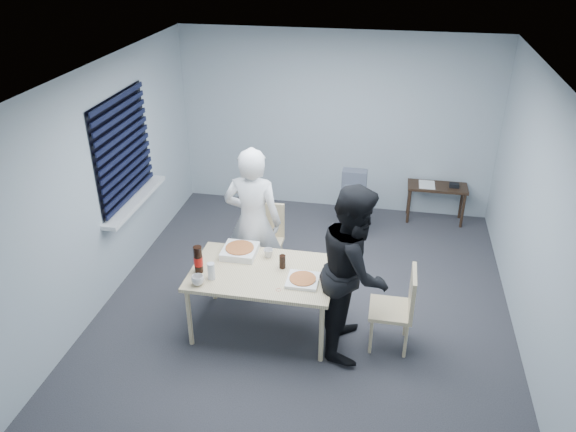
% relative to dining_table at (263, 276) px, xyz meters
% --- Properties ---
extents(room, '(5.00, 5.00, 5.00)m').
position_rel_dining_table_xyz_m(room, '(-1.82, 0.94, 0.79)').
color(room, '#2B2A2F').
rests_on(room, ground).
extents(dining_table, '(1.46, 0.92, 0.71)m').
position_rel_dining_table_xyz_m(dining_table, '(0.00, 0.00, 0.00)').
color(dining_table, beige).
rests_on(dining_table, ground).
extents(chair_far, '(0.42, 0.42, 0.89)m').
position_rel_dining_table_xyz_m(chair_far, '(-0.21, 1.07, -0.14)').
color(chair_far, beige).
rests_on(chair_far, ground).
extents(chair_right, '(0.42, 0.42, 0.89)m').
position_rel_dining_table_xyz_m(chair_right, '(1.40, -0.03, -0.14)').
color(chair_right, beige).
rests_on(chair_right, ground).
extents(person_white, '(0.65, 0.42, 1.77)m').
position_rel_dining_table_xyz_m(person_white, '(-0.26, 0.68, 0.24)').
color(person_white, white).
rests_on(person_white, ground).
extents(person_black, '(0.47, 0.86, 1.77)m').
position_rel_dining_table_xyz_m(person_black, '(0.93, -0.07, 0.24)').
color(person_black, black).
rests_on(person_black, ground).
extents(side_table, '(0.83, 0.37, 0.55)m').
position_rel_dining_table_xyz_m(side_table, '(1.88, 2.82, -0.18)').
color(side_table, '#372418').
rests_on(side_table, ground).
extents(stool, '(0.36, 0.36, 0.50)m').
position_rel_dining_table_xyz_m(stool, '(0.74, 2.18, -0.26)').
color(stool, black).
rests_on(stool, ground).
extents(backpack, '(0.33, 0.24, 0.46)m').
position_rel_dining_table_xyz_m(backpack, '(0.74, 2.17, 0.08)').
color(backpack, '#565C63').
rests_on(backpack, stool).
extents(pizza_box_a, '(0.36, 0.36, 0.09)m').
position_rel_dining_table_xyz_m(pizza_box_a, '(-0.31, 0.27, 0.10)').
color(pizza_box_a, white).
rests_on(pizza_box_a, dining_table).
extents(pizza_box_b, '(0.31, 0.31, 0.04)m').
position_rel_dining_table_xyz_m(pizza_box_b, '(0.43, -0.11, 0.08)').
color(pizza_box_b, white).
rests_on(pizza_box_b, dining_table).
extents(mug_a, '(0.17, 0.17, 0.10)m').
position_rel_dining_table_xyz_m(mug_a, '(-0.57, -0.34, 0.11)').
color(mug_a, silver).
rests_on(mug_a, dining_table).
extents(mug_b, '(0.10, 0.10, 0.09)m').
position_rel_dining_table_xyz_m(mug_b, '(-0.00, 0.28, 0.11)').
color(mug_b, silver).
rests_on(mug_b, dining_table).
extents(cola_glass, '(0.09, 0.09, 0.15)m').
position_rel_dining_table_xyz_m(cola_glass, '(0.19, 0.10, 0.13)').
color(cola_glass, black).
rests_on(cola_glass, dining_table).
extents(soda_bottle, '(0.09, 0.09, 0.29)m').
position_rel_dining_table_xyz_m(soda_bottle, '(-0.63, -0.13, 0.20)').
color(soda_bottle, black).
rests_on(soda_bottle, dining_table).
extents(plastic_cups, '(0.09, 0.09, 0.18)m').
position_rel_dining_table_xyz_m(plastic_cups, '(-0.47, -0.22, 0.15)').
color(plastic_cups, silver).
rests_on(plastic_cups, dining_table).
extents(rubber_band, '(0.05, 0.05, 0.00)m').
position_rel_dining_table_xyz_m(rubber_band, '(0.23, -0.29, 0.06)').
color(rubber_band, red).
rests_on(rubber_band, dining_table).
extents(papers, '(0.27, 0.34, 0.00)m').
position_rel_dining_table_xyz_m(papers, '(1.73, 2.82, -0.10)').
color(papers, white).
rests_on(papers, side_table).
extents(black_box, '(0.14, 0.11, 0.06)m').
position_rel_dining_table_xyz_m(black_box, '(2.10, 2.81, -0.07)').
color(black_box, black).
rests_on(black_box, side_table).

